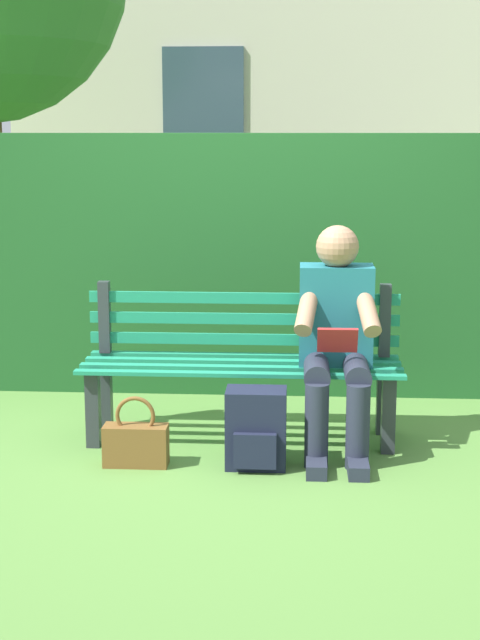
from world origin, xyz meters
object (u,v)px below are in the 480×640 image
park_bench (242,360)px  handbag (136,443)px  person_seated (336,334)px  backpack (256,429)px

park_bench → handbag: (0.49, 0.50, -0.31)m
person_seated → backpack: person_seated is taller
person_seated → handbag: bearing=18.5°
backpack → handbag: backpack is taller
person_seated → backpack: 0.65m
park_bench → person_seated: size_ratio=1.46×
backpack → person_seated: bearing=-142.3°
park_bench → person_seated: 0.55m
backpack → handbag: 0.60m
person_seated → handbag: person_seated is taller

